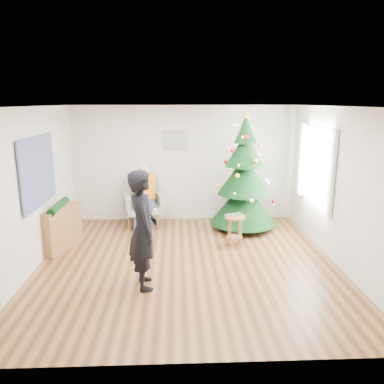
{
  "coord_description": "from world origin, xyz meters",
  "views": [
    {
      "loc": [
        -0.17,
        -5.89,
        2.67
      ],
      "look_at": [
        0.1,
        0.6,
        1.1
      ],
      "focal_mm": 35.0,
      "sensor_mm": 36.0,
      "label": 1
    }
  ],
  "objects_px": {
    "armchair": "(144,208)",
    "standing_man": "(143,230)",
    "stool": "(235,231)",
    "console": "(60,228)",
    "christmas_tree": "(244,177)"
  },
  "relations": [
    {
      "from": "armchair",
      "to": "standing_man",
      "type": "distance_m",
      "value": 2.88
    },
    {
      "from": "stool",
      "to": "console",
      "type": "bearing_deg",
      "value": 179.87
    },
    {
      "from": "christmas_tree",
      "to": "stool",
      "type": "relative_size",
      "value": 4.22
    },
    {
      "from": "christmas_tree",
      "to": "standing_man",
      "type": "xyz_separation_m",
      "value": [
        -1.91,
        -2.53,
        -0.25
      ]
    },
    {
      "from": "christmas_tree",
      "to": "armchair",
      "type": "height_order",
      "value": "christmas_tree"
    },
    {
      "from": "standing_man",
      "to": "christmas_tree",
      "type": "bearing_deg",
      "value": -49.16
    },
    {
      "from": "armchair",
      "to": "standing_man",
      "type": "height_order",
      "value": "standing_man"
    },
    {
      "from": "standing_man",
      "to": "console",
      "type": "distance_m",
      "value": 2.31
    },
    {
      "from": "standing_man",
      "to": "armchair",
      "type": "bearing_deg",
      "value": -7.23
    },
    {
      "from": "christmas_tree",
      "to": "console",
      "type": "height_order",
      "value": "christmas_tree"
    },
    {
      "from": "stool",
      "to": "standing_man",
      "type": "bearing_deg",
      "value": -136.01
    },
    {
      "from": "christmas_tree",
      "to": "stool",
      "type": "height_order",
      "value": "christmas_tree"
    },
    {
      "from": "standing_man",
      "to": "console",
      "type": "bearing_deg",
      "value": 35.39
    },
    {
      "from": "christmas_tree",
      "to": "stool",
      "type": "bearing_deg",
      "value": -108.27
    },
    {
      "from": "stool",
      "to": "armchair",
      "type": "distance_m",
      "value": 2.24
    }
  ]
}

